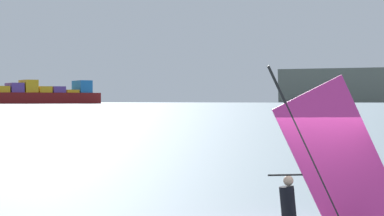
% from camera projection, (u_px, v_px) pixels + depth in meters
% --- Properties ---
extents(windsurfer, '(4.21, 1.82, 3.87)m').
position_uv_depth(windsurfer, '(305.00, 193.00, 16.38)').
color(windsurfer, white).
rests_on(windsurfer, ground_plane).
extents(cargo_ship, '(134.11, 110.58, 34.15)m').
position_uv_depth(cargo_ship, '(5.00, 93.00, 615.82)').
color(cargo_ship, maroon).
rests_on(cargo_ship, ground_plane).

